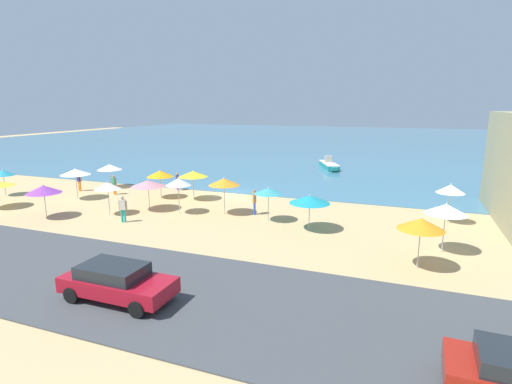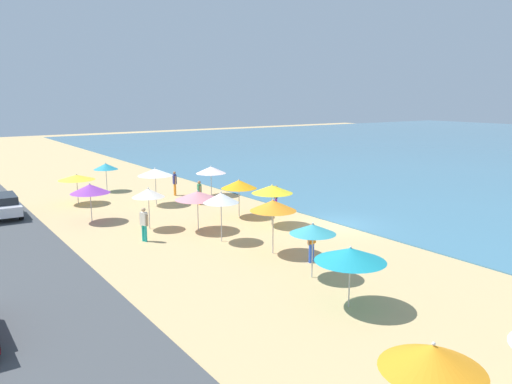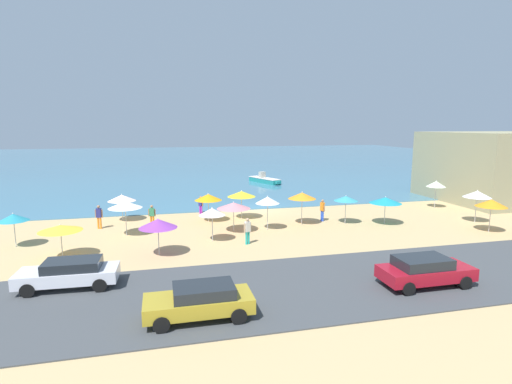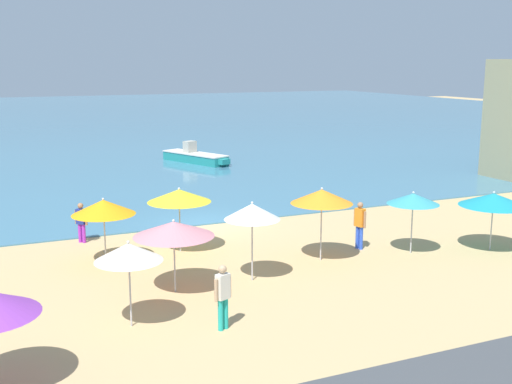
# 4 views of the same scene
# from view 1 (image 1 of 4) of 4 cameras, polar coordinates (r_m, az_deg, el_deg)

# --- Properties ---
(ground_plane) EXTENTS (160.00, 160.00, 0.00)m
(ground_plane) POSITION_cam_1_polar(r_m,az_deg,el_deg) (34.68, -3.13, -0.20)
(ground_plane) COLOR tan
(sea) EXTENTS (150.00, 110.00, 0.05)m
(sea) POSITION_cam_1_polar(r_m,az_deg,el_deg) (87.33, 11.78, 7.18)
(sea) COLOR teal
(sea) RESTS_ON ground_plane
(coastal_road) EXTENTS (80.00, 8.00, 0.06)m
(coastal_road) POSITION_cam_1_polar(r_m,az_deg,el_deg) (20.33, -24.52, -10.48)
(coastal_road) COLOR #404447
(coastal_road) RESTS_ON ground_plane
(beach_umbrella_0) EXTENTS (1.76, 1.76, 2.64)m
(beach_umbrella_0) POSITION_cam_1_polar(r_m,az_deg,el_deg) (28.29, 26.05, 0.41)
(beach_umbrella_0) COLOR #B2B2B7
(beach_umbrella_0) RESTS_ON ground_plane
(beach_umbrella_1) EXTENTS (2.34, 2.34, 2.41)m
(beach_umbrella_1) POSITION_cam_1_polar(r_m,az_deg,el_deg) (32.39, -8.98, 2.56)
(beach_umbrella_1) COLOR #B2B2B7
(beach_umbrella_1) RESTS_ON ground_plane
(beach_umbrella_3) EXTENTS (1.89, 1.89, 2.31)m
(beach_umbrella_3) POSITION_cam_1_polar(r_m,az_deg,el_deg) (25.97, 1.78, 0.15)
(beach_umbrella_3) COLOR #B2B2B7
(beach_umbrella_3) RESTS_ON ground_plane
(beach_umbrella_4) EXTENTS (2.28, 2.28, 2.31)m
(beach_umbrella_4) POSITION_cam_1_polar(r_m,az_deg,el_deg) (30.40, -28.08, 0.35)
(beach_umbrella_4) COLOR #B2B2B7
(beach_umbrella_4) RESTS_ON ground_plane
(beach_umbrella_5) EXTENTS (1.80, 1.80, 2.36)m
(beach_umbrella_5) POSITION_cam_1_polar(r_m,az_deg,el_deg) (29.40, -20.43, 0.82)
(beach_umbrella_5) COLOR #B2B2B7
(beach_umbrella_5) RESTS_ON ground_plane
(beach_umbrella_6) EXTENTS (1.86, 1.86, 2.24)m
(beach_umbrella_6) POSITION_cam_1_polar(r_m,az_deg,el_deg) (39.75, -32.44, 2.33)
(beach_umbrella_6) COLOR #B2B2B7
(beach_umbrella_6) RESTS_ON ground_plane
(beach_umbrella_7) EXTENTS (2.35, 2.35, 2.54)m
(beach_umbrella_7) POSITION_cam_1_polar(r_m,az_deg,el_deg) (35.37, -24.40, 2.63)
(beach_umbrella_7) COLOR #B2B2B7
(beach_umbrella_7) RESTS_ON ground_plane
(beach_umbrella_8) EXTENTS (1.79, 1.79, 2.60)m
(beach_umbrella_8) POSITION_cam_1_polar(r_m,az_deg,el_deg) (28.36, -11.04, 1.43)
(beach_umbrella_8) COLOR #B2B2B7
(beach_umbrella_8) RESTS_ON ground_plane
(beach_umbrella_9) EXTENTS (2.46, 2.46, 2.27)m
(beach_umbrella_9) POSITION_cam_1_polar(r_m,az_deg,el_deg) (29.86, -15.16, 1.19)
(beach_umbrella_9) COLOR #B2B2B7
(beach_umbrella_9) RESTS_ON ground_plane
(beach_umbrella_10) EXTENTS (2.50, 2.50, 2.23)m
(beach_umbrella_10) POSITION_cam_1_polar(r_m,az_deg,el_deg) (24.38, 7.68, -1.06)
(beach_umbrella_10) COLOR #B2B2B7
(beach_umbrella_10) RESTS_ON ground_plane
(beach_umbrella_11) EXTENTS (2.15, 2.15, 2.51)m
(beach_umbrella_11) POSITION_cam_1_polar(r_m,az_deg,el_deg) (19.92, 22.51, -4.24)
(beach_umbrella_11) COLOR #B2B2B7
(beach_umbrella_11) RESTS_ON ground_plane
(beach_umbrella_12) EXTENTS (2.18, 2.18, 2.35)m
(beach_umbrella_12) POSITION_cam_1_polar(r_m,az_deg,el_deg) (33.54, -13.53, 2.56)
(beach_umbrella_12) COLOR #B2B2B7
(beach_umbrella_12) RESTS_ON ground_plane
(beach_umbrella_13) EXTENTS (2.10, 2.10, 2.66)m
(beach_umbrella_13) POSITION_cam_1_polar(r_m,az_deg,el_deg) (22.58, 25.52, -2.22)
(beach_umbrella_13) COLOR #B2B2B7
(beach_umbrella_13) RESTS_ON ground_plane
(beach_umbrella_14) EXTENTS (2.18, 2.18, 2.63)m
(beach_umbrella_14) POSITION_cam_1_polar(r_m,az_deg,el_deg) (27.74, -4.58, 1.46)
(beach_umbrella_14) COLOR #B2B2B7
(beach_umbrella_14) RESTS_ON ground_plane
(beach_umbrella_15) EXTENTS (2.23, 2.23, 2.24)m
(beach_umbrella_15) POSITION_cam_1_polar(r_m,az_deg,el_deg) (39.22, -20.20, 3.36)
(beach_umbrella_15) COLOR #B2B2B7
(beach_umbrella_15) RESTS_ON ground_plane
(bather_0) EXTENTS (0.56, 0.29, 1.65)m
(bather_0) POSITION_cam_1_polar(r_m,az_deg,el_deg) (36.14, -19.59, 1.10)
(bather_0) COLOR orange
(bather_0) RESTS_ON ground_plane
(bather_1) EXTENTS (0.53, 0.34, 1.77)m
(bather_1) POSITION_cam_1_polar(r_m,az_deg,el_deg) (27.36, -18.49, -2.12)
(bather_1) COLOR #1FAAA0
(bather_1) RESTS_ON ground_plane
(bather_2) EXTENTS (0.31, 0.55, 1.80)m
(bather_2) POSITION_cam_1_polar(r_m,az_deg,el_deg) (27.80, -0.22, -1.20)
(bather_2) COLOR blue
(bather_2) RESTS_ON ground_plane
(bather_3) EXTENTS (0.42, 0.44, 1.57)m
(bather_3) POSITION_cam_1_polar(r_m,az_deg,el_deg) (36.45, -11.15, 1.61)
(bather_3) COLOR purple
(bather_3) RESTS_ON ground_plane
(bather_4) EXTENTS (0.56, 0.28, 1.82)m
(bather_4) POSITION_cam_1_polar(r_m,az_deg,el_deg) (38.74, -23.95, 1.62)
(bather_4) COLOR orange
(bather_4) RESTS_ON ground_plane
(parked_car_1) EXTENTS (4.48, 1.98, 1.42)m
(parked_car_1) POSITION_cam_1_polar(r_m,az_deg,el_deg) (16.81, -19.26, -11.93)
(parked_car_1) COLOR maroon
(parked_car_1) RESTS_ON coastal_road
(skiff_nearshore) EXTENTS (3.39, 5.73, 1.44)m
(skiff_nearshore) POSITION_cam_1_polar(r_m,az_deg,el_deg) (48.79, 10.40, 3.80)
(skiff_nearshore) COLOR teal
(skiff_nearshore) RESTS_ON sea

